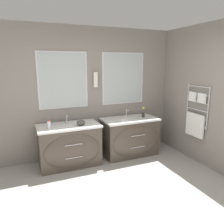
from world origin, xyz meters
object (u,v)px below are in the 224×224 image
object	(u,v)px
vanity_left	(70,145)
vanity_right	(130,137)
amenity_bowl	(81,123)
flower_vase	(143,113)
toiletry_bottle	(49,125)

from	to	relation	value
vanity_left	vanity_right	bearing A→B (deg)	0.00
amenity_bowl	flower_vase	bearing A→B (deg)	2.93
vanity_left	flower_vase	world-z (taller)	flower_vase
vanity_right	flower_vase	distance (m)	0.57
flower_vase	toiletry_bottle	bearing A→B (deg)	-177.61
vanity_right	flower_vase	bearing A→B (deg)	3.72
toiletry_bottle	amenity_bowl	distance (m)	0.57
vanity_left	flower_vase	distance (m)	1.65
vanity_left	vanity_right	distance (m)	1.27
toiletry_bottle	flower_vase	distance (m)	1.94
vanity_left	flower_vase	xyz separation A→B (m)	(1.58, 0.02, 0.48)
toiletry_bottle	flower_vase	xyz separation A→B (m)	(1.94, 0.08, 0.02)
flower_vase	vanity_left	bearing A→B (deg)	-179.28
vanity_right	toiletry_bottle	size ratio (longest dim) A/B	7.19
amenity_bowl	flower_vase	world-z (taller)	flower_vase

